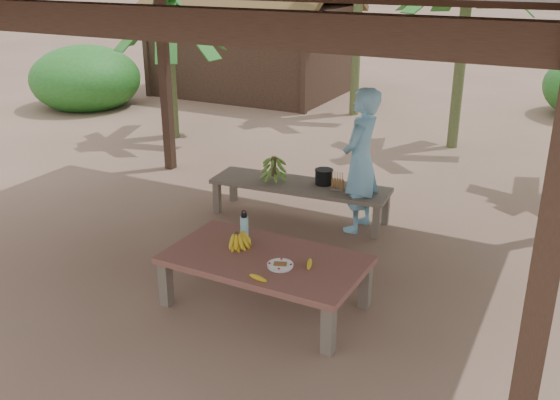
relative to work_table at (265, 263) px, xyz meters
The scene contains 14 objects.
ground 0.89m from the work_table, 124.84° to the left, with size 80.00×80.00×0.00m, color brown.
work_table is the anchor object (origin of this frame).
bench 2.14m from the work_table, 106.88° to the left, with size 2.24×0.77×0.45m.
ripe_banana_bunch 0.38m from the work_table, 167.04° to the left, with size 0.26×0.22×0.16m, color yellow, non-canonical shape.
plate 0.26m from the work_table, 28.87° to the right, with size 0.23×0.23×0.04m.
loose_banana_front 0.45m from the work_table, 69.19° to the right, with size 0.04×0.17×0.04m, color yellow.
loose_banana_side 0.44m from the work_table, ahead, with size 0.04×0.16×0.04m, color yellow.
water_flask 0.49m from the work_table, 144.09° to the left, with size 0.08×0.08×0.29m.
green_banana_stalk 2.25m from the work_table, 115.53° to the left, with size 0.28×0.28×0.32m, color #598C2D, non-canonical shape.
cooking_pot 2.20m from the work_table, 99.30° to the left, with size 0.21×0.21×0.18m, color black.
skewer_rack 2.05m from the work_table, 93.50° to the left, with size 0.18×0.08×0.24m, color #A57F47, non-canonical shape.
woman 2.11m from the work_table, 86.18° to the left, with size 0.62×0.41×1.70m, color #7DC5EC.
hut 9.97m from the work_table, 119.78° to the left, with size 4.40×3.43×2.85m.
banana_plant_w 6.37m from the work_table, 133.87° to the left, with size 1.80×1.80×2.58m.
Camera 1 is at (2.87, -5.09, 3.02)m, focal length 40.00 mm.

